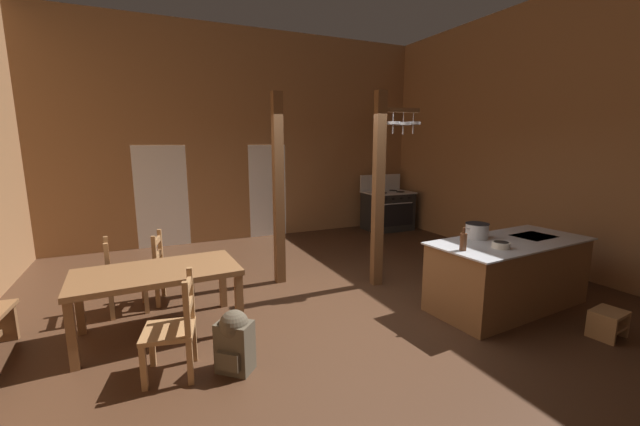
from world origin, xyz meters
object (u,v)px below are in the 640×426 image
at_px(step_stool, 608,322).
at_px(dining_table, 157,278).
at_px(ladderback_chair_at_table_end, 122,277).
at_px(mixing_bowl_on_counter, 501,245).
at_px(stockpot_on_counter, 477,231).
at_px(kitchen_island, 508,273).
at_px(stove_range, 387,210).
at_px(backpack, 234,339).
at_px(ladderback_chair_near_window, 175,328).
at_px(bottle_tall_on_counter, 463,241).
at_px(ladderback_chair_by_post, 170,269).

height_order(step_stool, dining_table, dining_table).
height_order(ladderback_chair_at_table_end, mixing_bowl_on_counter, mixing_bowl_on_counter).
bearing_deg(stockpot_on_counter, kitchen_island, -39.10).
height_order(stove_range, mixing_bowl_on_counter, stove_range).
xyz_separation_m(kitchen_island, dining_table, (-4.13, 1.09, 0.21)).
relative_size(kitchen_island, mixing_bowl_on_counter, 11.00).
relative_size(stove_range, backpack, 2.21).
distance_m(ladderback_chair_near_window, bottle_tall_on_counter, 3.18).
height_order(backpack, stockpot_on_counter, stockpot_on_counter).
relative_size(stove_range, ladderback_chair_by_post, 1.39).
height_order(step_stool, ladderback_chair_at_table_end, ladderback_chair_at_table_end).
bearing_deg(mixing_bowl_on_counter, dining_table, 160.87).
relative_size(kitchen_island, dining_table, 1.28).
height_order(ladderback_chair_near_window, mixing_bowl_on_counter, mixing_bowl_on_counter).
bearing_deg(step_stool, ladderback_chair_at_table_end, 149.00).
bearing_deg(mixing_bowl_on_counter, step_stool, -48.49).
xyz_separation_m(kitchen_island, stove_range, (1.16, 4.42, 0.04)).
bearing_deg(kitchen_island, stove_range, 75.32).
bearing_deg(ladderback_chair_near_window, mixing_bowl_on_counter, -6.19).
xyz_separation_m(kitchen_island, step_stool, (0.32, -1.04, -0.26)).
distance_m(kitchen_island, backpack, 3.54).
height_order(ladderback_chair_near_window, backpack, ladderback_chair_near_window).
bearing_deg(kitchen_island, mixing_bowl_on_counter, -154.31).
relative_size(step_stool, stockpot_on_counter, 1.09).
relative_size(stove_range, ladderback_chair_at_table_end, 1.39).
bearing_deg(backpack, stove_range, 43.20).
distance_m(step_stool, ladderback_chair_at_table_end, 5.67).
height_order(stockpot_on_counter, mixing_bowl_on_counter, stockpot_on_counter).
bearing_deg(stove_range, bottle_tall_on_counter, -114.59).
distance_m(stove_range, dining_table, 6.26).
height_order(backpack, mixing_bowl_on_counter, mixing_bowl_on_counter).
bearing_deg(stove_range, kitchen_island, -104.68).
height_order(step_stool, mixing_bowl_on_counter, mixing_bowl_on_counter).
relative_size(ladderback_chair_by_post, backpack, 1.59).
bearing_deg(ladderback_chair_near_window, bottle_tall_on_counter, -5.19).
xyz_separation_m(ladderback_chair_by_post, bottle_tall_on_counter, (3.06, -2.08, 0.54)).
bearing_deg(dining_table, step_stool, -25.52).
distance_m(kitchen_island, ladderback_chair_near_window, 4.04).
xyz_separation_m(stove_range, step_stool, (-0.84, -5.46, -0.30)).
height_order(kitchen_island, bottle_tall_on_counter, bottle_tall_on_counter).
relative_size(step_stool, ladderback_chair_at_table_end, 0.42).
relative_size(ladderback_chair_at_table_end, bottle_tall_on_counter, 3.54).
bearing_deg(step_stool, dining_table, 154.48).
relative_size(kitchen_island, ladderback_chair_near_window, 2.35).
distance_m(kitchen_island, step_stool, 1.12).
height_order(step_stool, ladderback_chair_by_post, ladderback_chair_by_post).
bearing_deg(ladderback_chair_at_table_end, bottle_tall_on_counter, -28.51).
distance_m(step_stool, stockpot_on_counter, 1.66).
relative_size(ladderback_chair_near_window, backpack, 1.59).
bearing_deg(ladderback_chair_near_window, dining_table, 96.48).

